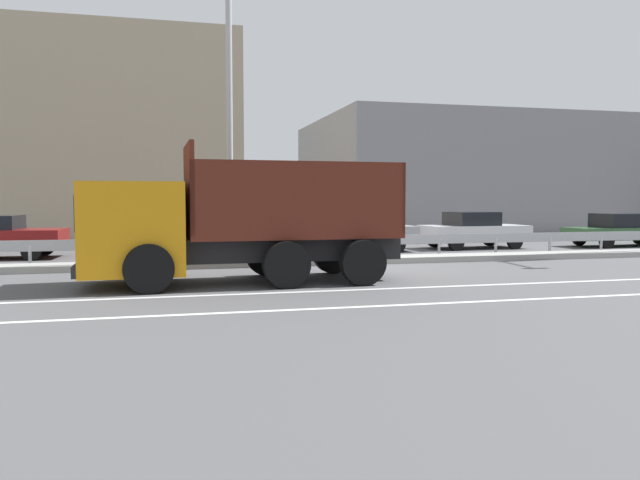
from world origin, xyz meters
TOP-DOWN VIEW (x-y plane):
  - ground_plane at (0.00, 0.00)m, footprint 320.00×320.00m
  - lane_strip_0 at (-3.92, -3.86)m, footprint 57.53×0.16m
  - lane_strip_1 at (-3.92, -5.90)m, footprint 57.53×0.16m
  - median_island at (0.00, 1.51)m, footprint 31.64×1.10m
  - median_guardrail at (-0.00, 2.60)m, footprint 57.53×0.09m
  - dump_truck at (-4.85, -2.08)m, footprint 7.36×2.84m
  - median_road_sign at (0.42, 1.51)m, footprint 0.73×0.16m
  - street_lamp_1 at (-3.90, 1.44)m, footprint 0.71×2.59m
  - parked_car_3 at (-5.50, 5.75)m, footprint 4.66×2.07m
  - parked_car_4 at (1.05, 5.45)m, footprint 4.55×1.88m
  - parked_car_5 at (6.12, 5.81)m, footprint 4.17×2.12m
  - parked_car_6 at (12.65, 5.26)m, footprint 4.89×1.88m
  - background_building_0 at (-11.17, 18.54)m, footprint 17.93×14.05m
  - background_building_1 at (13.36, 22.20)m, footprint 18.40×14.51m
  - church_tower at (-7.49, 32.09)m, footprint 3.60×3.60m

SIDE VIEW (x-z plane):
  - ground_plane at x=0.00m, z-range 0.00..0.00m
  - lane_strip_0 at x=-3.92m, z-range 0.00..0.01m
  - lane_strip_1 at x=-3.92m, z-range 0.00..0.01m
  - median_island at x=0.00m, z-range 0.00..0.18m
  - median_guardrail at x=0.00m, z-range 0.18..0.96m
  - parked_car_3 at x=-5.50m, z-range 0.03..1.26m
  - parked_car_6 at x=12.65m, z-range 0.01..1.36m
  - parked_car_5 at x=6.12m, z-range 0.00..1.45m
  - parked_car_4 at x=1.05m, z-range -0.01..1.54m
  - dump_truck at x=-4.85m, z-range -0.39..2.81m
  - median_road_sign at x=0.42m, z-range 0.06..2.50m
  - background_building_1 at x=13.36m, z-range 0.00..7.09m
  - background_building_0 at x=-11.17m, z-range 0.00..9.62m
  - street_lamp_1 at x=-3.90m, z-range 0.54..11.43m
  - church_tower at x=-7.49m, z-range -0.58..13.97m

